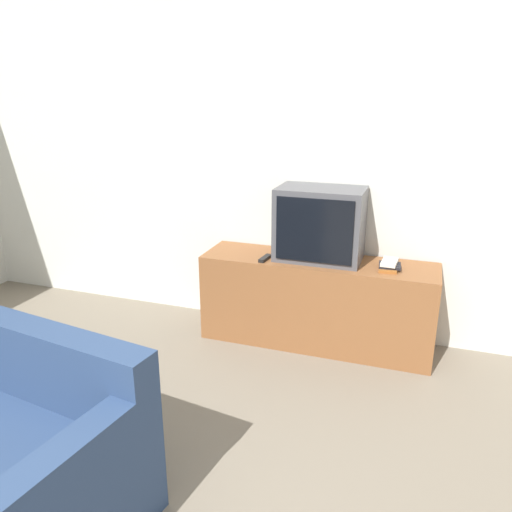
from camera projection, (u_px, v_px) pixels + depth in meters
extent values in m
cube|color=silver|center=(291.00, 169.00, 3.85)|extent=(9.00, 0.06, 2.60)
cube|color=brown|center=(316.00, 302.00, 3.81)|extent=(1.74, 0.46, 0.68)
cube|color=#4C4C51|center=(320.00, 224.00, 3.65)|extent=(0.63, 0.39, 0.54)
cube|color=black|center=(314.00, 231.00, 3.47)|extent=(0.55, 0.01, 0.46)
cube|color=#995623|center=(388.00, 267.00, 3.52)|extent=(0.14, 0.22, 0.02)
cube|color=black|center=(390.00, 265.00, 3.51)|extent=(0.16, 0.15, 0.02)
cube|color=silver|center=(390.00, 262.00, 3.51)|extent=(0.11, 0.19, 0.03)
cube|color=black|center=(265.00, 258.00, 3.71)|extent=(0.06, 0.16, 0.02)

